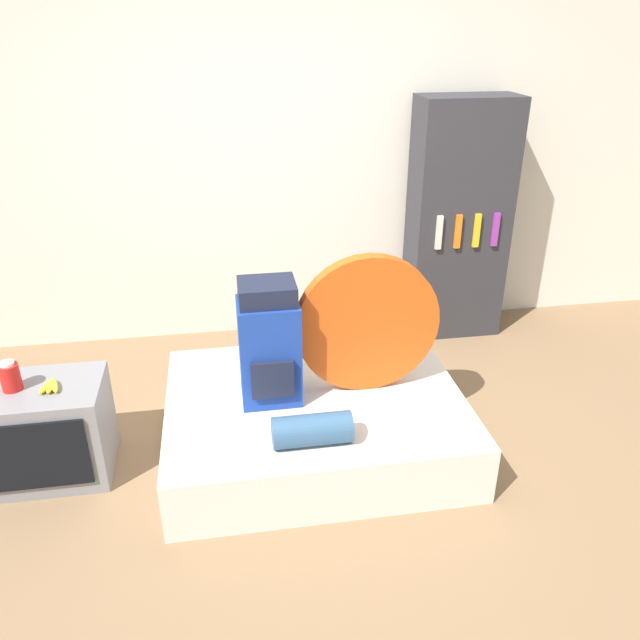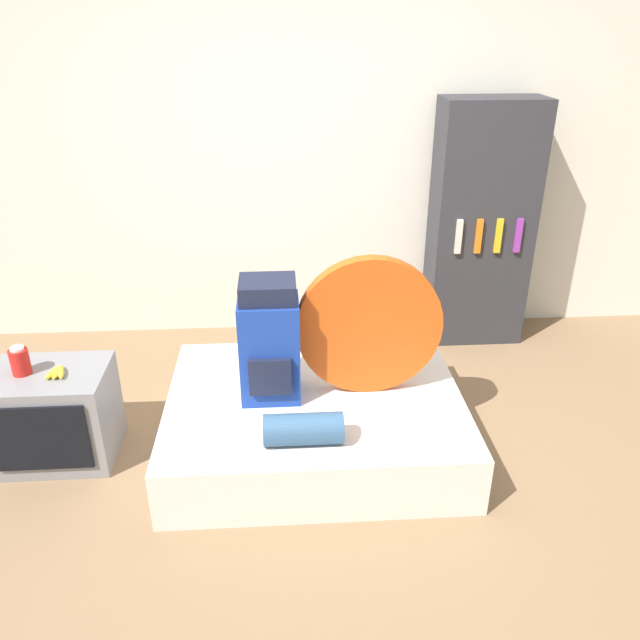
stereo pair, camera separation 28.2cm
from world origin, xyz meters
name	(u,v)px [view 1 (the left image)]	position (x,y,z in m)	size (l,w,h in m)	color
ground_plane	(338,496)	(0.00, 0.00, 0.00)	(16.00, 16.00, 0.00)	#846647
wall_back	(286,155)	(0.00, 1.95, 1.30)	(8.00, 0.05, 2.60)	silver
bed	(315,420)	(-0.05, 0.44, 0.16)	(1.58, 1.24, 0.32)	silver
backpack	(269,344)	(-0.28, 0.46, 0.64)	(0.31, 0.29, 0.66)	navy
tent_bag	(367,324)	(0.24, 0.49, 0.70)	(0.77, 0.08, 0.77)	#D14C14
sleeping_roll	(312,430)	(-0.12, 0.03, 0.40)	(0.38, 0.15, 0.15)	#33567A
television	(47,431)	(-1.43, 0.44, 0.26)	(0.60, 0.46, 0.52)	gray
canister	(10,376)	(-1.54, 0.44, 0.59)	(0.09, 0.09, 0.15)	red
banana_bunch	(51,386)	(-1.36, 0.42, 0.53)	(0.11, 0.14, 0.03)	yellow
bookshelf	(458,221)	(1.18, 1.69, 0.85)	(0.68, 0.36, 1.70)	#2D2D33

